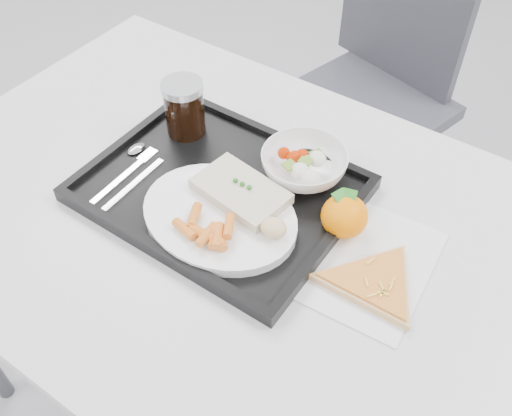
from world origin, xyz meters
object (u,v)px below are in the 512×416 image
object	(u,v)px
chair	(378,69)
tray	(220,190)
cola_glass	(184,107)
table	(235,238)
salad_bowl	(304,164)
tangerine	(344,216)
dinner_plate	(220,216)
pizza_slice	(374,282)

from	to	relation	value
chair	tray	world-z (taller)	chair
cola_glass	table	bearing A→B (deg)	-30.00
chair	salad_bowl	bearing A→B (deg)	-77.24
table	tangerine	xyz separation A→B (m)	(0.17, 0.07, 0.10)
tangerine	dinner_plate	bearing A→B (deg)	-148.06
tray	cola_glass	bearing A→B (deg)	148.81
salad_bowl	cola_glass	bearing A→B (deg)	-174.53
salad_bowl	cola_glass	world-z (taller)	cola_glass
tray	salad_bowl	bearing A→B (deg)	47.48
table	chair	size ratio (longest dim) A/B	1.29
table	chair	world-z (taller)	chair
table	chair	distance (m)	0.86
dinner_plate	cola_glass	size ratio (longest dim) A/B	2.50
chair	tangerine	world-z (taller)	chair
chair	dinner_plate	size ratio (longest dim) A/B	3.44
tray	pizza_slice	world-z (taller)	tray
cola_glass	tangerine	distance (m)	0.37
pizza_slice	dinner_plate	bearing A→B (deg)	-172.58
salad_bowl	tangerine	bearing A→B (deg)	-29.09
table	pizza_slice	size ratio (longest dim) A/B	4.45
chair	tray	size ratio (longest dim) A/B	2.07
table	pizza_slice	xyz separation A→B (m)	(0.26, -0.00, 0.08)
chair	dinner_plate	bearing A→B (deg)	-83.34
tray	dinner_plate	distance (m)	0.08
cola_glass	pizza_slice	world-z (taller)	cola_glass
dinner_plate	salad_bowl	size ratio (longest dim) A/B	1.78
tray	table	bearing A→B (deg)	-26.26
table	pizza_slice	bearing A→B (deg)	-0.29
tray	cola_glass	distance (m)	0.18
tray	salad_bowl	distance (m)	0.15
pizza_slice	tray	bearing A→B (deg)	175.36
table	chair	bearing A→B (deg)	97.13
table	salad_bowl	world-z (taller)	salad_bowl
table	tangerine	world-z (taller)	tangerine
tangerine	tray	bearing A→B (deg)	-167.68
table	salad_bowl	bearing A→B (deg)	68.26
cola_glass	tangerine	size ratio (longest dim) A/B	1.23
tray	cola_glass	xyz separation A→B (m)	(-0.15, 0.09, 0.06)
dinner_plate	salad_bowl	distance (m)	0.18
chair	pizza_slice	world-z (taller)	chair
chair	cola_glass	size ratio (longest dim) A/B	8.61
cola_glass	tangerine	world-z (taller)	cola_glass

